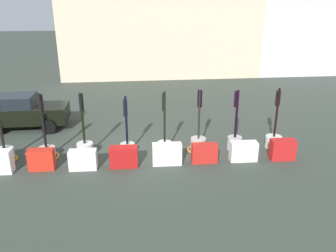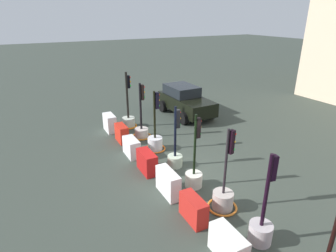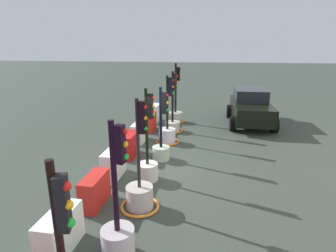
{
  "view_description": "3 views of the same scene",
  "coord_description": "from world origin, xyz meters",
  "px_view_note": "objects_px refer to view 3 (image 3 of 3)",
  "views": [
    {
      "loc": [
        -0.49,
        -13.19,
        6.22
      ],
      "look_at": [
        1.01,
        0.37,
        1.11
      ],
      "focal_mm": 36.76,
      "sensor_mm": 36.0,
      "label": 1
    },
    {
      "loc": [
        7.94,
        -4.86,
        5.75
      ],
      "look_at": [
        -1.16,
        0.1,
        1.61
      ],
      "focal_mm": 30.05,
      "sensor_mm": 36.0,
      "label": 2
    },
    {
      "loc": [
        8.05,
        1.71,
        3.82
      ],
      "look_at": [
        -1.16,
        0.37,
        1.1
      ],
      "focal_mm": 29.33,
      "sensor_mm": 36.0,
      "label": 3
    }
  ],
  "objects_px": {
    "traffic_light_0": "(176,113)",
    "traffic_light_5": "(140,193)",
    "construction_barrier_1": "(150,122)",
    "traffic_light_3": "(161,145)",
    "traffic_light_4": "(148,164)",
    "construction_barrier_6": "(60,232)",
    "construction_barrier_0": "(154,113)",
    "construction_barrier_2": "(139,133)",
    "traffic_light_2": "(167,132)",
    "traffic_light_1": "(173,123)",
    "construction_barrier_4": "(114,164)",
    "car_black_sedan": "(250,107)",
    "construction_barrier_5": "(95,191)",
    "construction_barrier_3": "(129,145)",
    "traffic_light_6": "(118,230)"
  },
  "relations": [
    {
      "from": "construction_barrier_5",
      "to": "construction_barrier_0",
      "type": "bearing_deg",
      "value": -179.77
    },
    {
      "from": "traffic_light_2",
      "to": "construction_barrier_6",
      "type": "distance_m",
      "value": 6.51
    },
    {
      "from": "construction_barrier_1",
      "to": "construction_barrier_4",
      "type": "height_order",
      "value": "construction_barrier_4"
    },
    {
      "from": "traffic_light_3",
      "to": "traffic_light_5",
      "type": "height_order",
      "value": "traffic_light_5"
    },
    {
      "from": "construction_barrier_1",
      "to": "traffic_light_3",
      "type": "bearing_deg",
      "value": 18.42
    },
    {
      "from": "traffic_light_0",
      "to": "construction_barrier_6",
      "type": "distance_m",
      "value": 9.67
    },
    {
      "from": "traffic_light_3",
      "to": "traffic_light_5",
      "type": "bearing_deg",
      "value": -0.24
    },
    {
      "from": "traffic_light_5",
      "to": "construction_barrier_0",
      "type": "relative_size",
      "value": 2.62
    },
    {
      "from": "traffic_light_3",
      "to": "traffic_light_4",
      "type": "xyz_separation_m",
      "value": [
        1.57,
        -0.14,
        -0.01
      ]
    },
    {
      "from": "construction_barrier_5",
      "to": "construction_barrier_1",
      "type": "bearing_deg",
      "value": 179.46
    },
    {
      "from": "traffic_light_2",
      "to": "traffic_light_3",
      "type": "height_order",
      "value": "traffic_light_2"
    },
    {
      "from": "traffic_light_5",
      "to": "construction_barrier_4",
      "type": "height_order",
      "value": "traffic_light_5"
    },
    {
      "from": "construction_barrier_1",
      "to": "construction_barrier_4",
      "type": "distance_m",
      "value": 4.82
    },
    {
      "from": "construction_barrier_2",
      "to": "construction_barrier_1",
      "type": "bearing_deg",
      "value": 175.52
    },
    {
      "from": "traffic_light_0",
      "to": "traffic_light_5",
      "type": "bearing_deg",
      "value": 0.56
    },
    {
      "from": "traffic_light_4",
      "to": "construction_barrier_5",
      "type": "height_order",
      "value": "traffic_light_4"
    },
    {
      "from": "construction_barrier_5",
      "to": "traffic_light_0",
      "type": "bearing_deg",
      "value": 172.48
    },
    {
      "from": "traffic_light_4",
      "to": "traffic_light_3",
      "type": "bearing_deg",
      "value": 175.0
    },
    {
      "from": "traffic_light_2",
      "to": "construction_barrier_0",
      "type": "height_order",
      "value": "traffic_light_2"
    },
    {
      "from": "traffic_light_4",
      "to": "traffic_light_5",
      "type": "distance_m",
      "value": 1.48
    },
    {
      "from": "traffic_light_4",
      "to": "traffic_light_5",
      "type": "relative_size",
      "value": 1.0
    },
    {
      "from": "traffic_light_3",
      "to": "construction_barrier_4",
      "type": "distance_m",
      "value": 1.96
    },
    {
      "from": "traffic_light_0",
      "to": "construction_barrier_6",
      "type": "height_order",
      "value": "traffic_light_0"
    },
    {
      "from": "construction_barrier_5",
      "to": "construction_barrier_3",
      "type": "bearing_deg",
      "value": -179.3
    },
    {
      "from": "construction_barrier_4",
      "to": "construction_barrier_3",
      "type": "bearing_deg",
      "value": -179.77
    },
    {
      "from": "construction_barrier_2",
      "to": "car_black_sedan",
      "type": "xyz_separation_m",
      "value": [
        -3.49,
        4.88,
        0.49
      ]
    },
    {
      "from": "traffic_light_1",
      "to": "construction_barrier_0",
      "type": "height_order",
      "value": "traffic_light_1"
    },
    {
      "from": "traffic_light_1",
      "to": "construction_barrier_6",
      "type": "height_order",
      "value": "traffic_light_1"
    },
    {
      "from": "traffic_light_4",
      "to": "construction_barrier_1",
      "type": "bearing_deg",
      "value": -168.87
    },
    {
      "from": "traffic_light_0",
      "to": "construction_barrier_6",
      "type": "relative_size",
      "value": 2.74
    },
    {
      "from": "car_black_sedan",
      "to": "traffic_light_3",
      "type": "bearing_deg",
      "value": -35.27
    },
    {
      "from": "traffic_light_3",
      "to": "construction_barrier_5",
      "type": "height_order",
      "value": "traffic_light_3"
    },
    {
      "from": "traffic_light_1",
      "to": "car_black_sedan",
      "type": "bearing_deg",
      "value": 116.95
    },
    {
      "from": "traffic_light_1",
      "to": "car_black_sedan",
      "type": "height_order",
      "value": "traffic_light_1"
    },
    {
      "from": "traffic_light_4",
      "to": "construction_barrier_0",
      "type": "bearing_deg",
      "value": -170.73
    },
    {
      "from": "construction_barrier_0",
      "to": "construction_barrier_2",
      "type": "bearing_deg",
      "value": -0.58
    },
    {
      "from": "construction_barrier_6",
      "to": "construction_barrier_1",
      "type": "bearing_deg",
      "value": 179.37
    },
    {
      "from": "construction_barrier_3",
      "to": "construction_barrier_4",
      "type": "height_order",
      "value": "construction_barrier_4"
    },
    {
      "from": "traffic_light_6",
      "to": "construction_barrier_6",
      "type": "distance_m",
      "value": 1.16
    },
    {
      "from": "traffic_light_0",
      "to": "traffic_light_3",
      "type": "xyz_separation_m",
      "value": [
        4.94,
        0.09,
        0.04
      ]
    },
    {
      "from": "traffic_light_6",
      "to": "construction_barrier_5",
      "type": "height_order",
      "value": "traffic_light_6"
    },
    {
      "from": "traffic_light_1",
      "to": "traffic_light_0",
      "type": "bearing_deg",
      "value": -177.93
    },
    {
      "from": "construction_barrier_2",
      "to": "construction_barrier_4",
      "type": "height_order",
      "value": "construction_barrier_4"
    },
    {
      "from": "traffic_light_5",
      "to": "construction_barrier_2",
      "type": "bearing_deg",
      "value": -165.8
    },
    {
      "from": "construction_barrier_1",
      "to": "traffic_light_2",
      "type": "bearing_deg",
      "value": 34.57
    },
    {
      "from": "traffic_light_4",
      "to": "construction_barrier_6",
      "type": "distance_m",
      "value": 3.27
    },
    {
      "from": "construction_barrier_1",
      "to": "construction_barrier_4",
      "type": "bearing_deg",
      "value": -1.1
    },
    {
      "from": "construction_barrier_1",
      "to": "car_black_sedan",
      "type": "relative_size",
      "value": 0.24
    },
    {
      "from": "construction_barrier_1",
      "to": "car_black_sedan",
      "type": "xyz_separation_m",
      "value": [
        -1.93,
        4.76,
        0.46
      ]
    },
    {
      "from": "traffic_light_6",
      "to": "car_black_sedan",
      "type": "bearing_deg",
      "value": 159.39
    }
  ]
}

